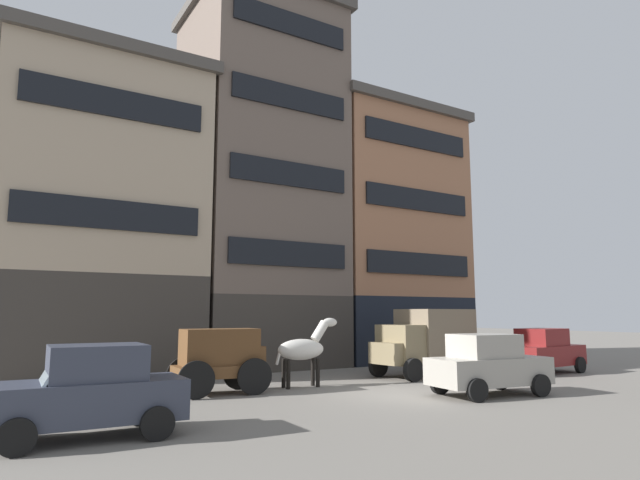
{
  "coord_description": "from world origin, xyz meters",
  "views": [
    {
      "loc": [
        -11.1,
        -13.2,
        2.46
      ],
      "look_at": [
        -1.7,
        2.13,
        4.92
      ],
      "focal_mm": 30.18,
      "sensor_mm": 36.0,
      "label": 1
    }
  ],
  "objects_px": {
    "cargo_wagon": "(221,356)",
    "fire_hydrant_curbside": "(257,367)",
    "draft_horse": "(304,349)",
    "sedan_dark": "(89,392)",
    "delivery_truck_near": "(425,340)",
    "sedan_light": "(488,365)",
    "pedestrian_officer": "(469,344)",
    "sedan_parked_curb": "(544,351)"
  },
  "relations": [
    {
      "from": "sedan_light",
      "to": "pedestrian_officer",
      "type": "xyz_separation_m",
      "value": [
        6.86,
        7.16,
        0.07
      ]
    },
    {
      "from": "sedan_light",
      "to": "sedan_dark",
      "type": "bearing_deg",
      "value": 178.67
    },
    {
      "from": "sedan_dark",
      "to": "sedan_parked_curb",
      "type": "height_order",
      "value": "same"
    },
    {
      "from": "sedan_light",
      "to": "sedan_parked_curb",
      "type": "xyz_separation_m",
      "value": [
        6.8,
        2.99,
        0.0
      ]
    },
    {
      "from": "draft_horse",
      "to": "pedestrian_officer",
      "type": "relative_size",
      "value": 1.31
    },
    {
      "from": "cargo_wagon",
      "to": "sedan_parked_curb",
      "type": "xyz_separation_m",
      "value": [
        13.6,
        -1.55,
        -0.23
      ]
    },
    {
      "from": "sedan_dark",
      "to": "fire_hydrant_curbside",
      "type": "xyz_separation_m",
      "value": [
        7.04,
        7.28,
        -0.49
      ]
    },
    {
      "from": "sedan_dark",
      "to": "sedan_light",
      "type": "xyz_separation_m",
      "value": [
        11.22,
        -0.26,
        0.0
      ]
    },
    {
      "from": "cargo_wagon",
      "to": "draft_horse",
      "type": "bearing_deg",
      "value": -0.05
    },
    {
      "from": "delivery_truck_near",
      "to": "fire_hydrant_curbside",
      "type": "distance_m",
      "value": 6.72
    },
    {
      "from": "draft_horse",
      "to": "sedan_light",
      "type": "relative_size",
      "value": 0.61
    },
    {
      "from": "draft_horse",
      "to": "delivery_truck_near",
      "type": "relative_size",
      "value": 0.53
    },
    {
      "from": "draft_horse",
      "to": "sedan_dark",
      "type": "bearing_deg",
      "value": -149.9
    },
    {
      "from": "pedestrian_officer",
      "to": "fire_hydrant_curbside",
      "type": "relative_size",
      "value": 2.16
    },
    {
      "from": "delivery_truck_near",
      "to": "draft_horse",
      "type": "bearing_deg",
      "value": -177.88
    },
    {
      "from": "cargo_wagon",
      "to": "delivery_truck_near",
      "type": "xyz_separation_m",
      "value": [
        8.64,
        0.21,
        0.28
      ]
    },
    {
      "from": "sedan_light",
      "to": "pedestrian_officer",
      "type": "distance_m",
      "value": 9.92
    },
    {
      "from": "pedestrian_officer",
      "to": "delivery_truck_near",
      "type": "bearing_deg",
      "value": -154.23
    },
    {
      "from": "cargo_wagon",
      "to": "sedan_parked_curb",
      "type": "bearing_deg",
      "value": -6.49
    },
    {
      "from": "draft_horse",
      "to": "delivery_truck_near",
      "type": "xyz_separation_m",
      "value": [
        5.69,
        0.21,
        0.15
      ]
    },
    {
      "from": "cargo_wagon",
      "to": "sedan_dark",
      "type": "height_order",
      "value": "cargo_wagon"
    },
    {
      "from": "draft_horse",
      "to": "sedan_dark",
      "type": "xyz_separation_m",
      "value": [
        -7.37,
        -4.27,
        -0.36
      ]
    },
    {
      "from": "delivery_truck_near",
      "to": "sedan_light",
      "type": "xyz_separation_m",
      "value": [
        -1.84,
        -4.74,
        -0.51
      ]
    },
    {
      "from": "cargo_wagon",
      "to": "fire_hydrant_curbside",
      "type": "bearing_deg",
      "value": 48.96
    },
    {
      "from": "fire_hydrant_curbside",
      "to": "draft_horse",
      "type": "bearing_deg",
      "value": -83.7
    },
    {
      "from": "sedan_light",
      "to": "draft_horse",
      "type": "bearing_deg",
      "value": 130.35
    },
    {
      "from": "cargo_wagon",
      "to": "pedestrian_officer",
      "type": "distance_m",
      "value": 13.91
    },
    {
      "from": "pedestrian_officer",
      "to": "sedan_light",
      "type": "bearing_deg",
      "value": -133.76
    },
    {
      "from": "draft_horse",
      "to": "sedan_light",
      "type": "xyz_separation_m",
      "value": [
        3.85,
        -4.53,
        -0.36
      ]
    },
    {
      "from": "delivery_truck_near",
      "to": "sedan_parked_curb",
      "type": "xyz_separation_m",
      "value": [
        4.95,
        -1.75,
        -0.51
      ]
    },
    {
      "from": "sedan_parked_curb",
      "to": "fire_hydrant_curbside",
      "type": "relative_size",
      "value": 4.6
    },
    {
      "from": "pedestrian_officer",
      "to": "sedan_dark",
      "type": "bearing_deg",
      "value": -159.1
    },
    {
      "from": "draft_horse",
      "to": "sedan_light",
      "type": "height_order",
      "value": "draft_horse"
    },
    {
      "from": "draft_horse",
      "to": "pedestrian_officer",
      "type": "xyz_separation_m",
      "value": [
        10.71,
        2.63,
        -0.29
      ]
    },
    {
      "from": "delivery_truck_near",
      "to": "pedestrian_officer",
      "type": "distance_m",
      "value": 5.59
    },
    {
      "from": "cargo_wagon",
      "to": "pedestrian_officer",
      "type": "xyz_separation_m",
      "value": [
        13.66,
        2.63,
        -0.17
      ]
    },
    {
      "from": "cargo_wagon",
      "to": "sedan_dark",
      "type": "xyz_separation_m",
      "value": [
        -4.42,
        -4.27,
        -0.23
      ]
    },
    {
      "from": "sedan_dark",
      "to": "fire_hydrant_curbside",
      "type": "distance_m",
      "value": 10.14
    },
    {
      "from": "draft_horse",
      "to": "sedan_dark",
      "type": "relative_size",
      "value": 0.63
    },
    {
      "from": "delivery_truck_near",
      "to": "cargo_wagon",
      "type": "bearing_deg",
      "value": -178.62
    },
    {
      "from": "pedestrian_officer",
      "to": "fire_hydrant_curbside",
      "type": "xyz_separation_m",
      "value": [
        -11.04,
        0.38,
        -0.55
      ]
    },
    {
      "from": "cargo_wagon",
      "to": "sedan_dark",
      "type": "distance_m",
      "value": 6.15
    }
  ]
}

